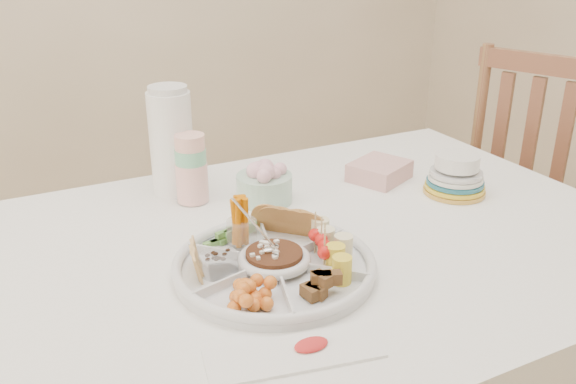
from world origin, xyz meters
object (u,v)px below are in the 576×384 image
dining_table (297,383)px  party_tray (274,263)px  plate_stack (456,175)px  chair (495,227)px  thermos (171,139)px

dining_table → party_tray: 0.43m
dining_table → plate_stack: (0.46, 0.05, 0.43)m
chair → thermos: bearing=149.9°
party_tray → thermos: 0.49m
chair → party_tray: chair is taller
chair → plate_stack: bearing=-174.7°
dining_table → plate_stack: 0.63m
thermos → plate_stack: size_ratio=1.79×
thermos → plate_stack: bearing=-27.9°
chair → thermos: chair is taller
chair → thermos: size_ratio=3.80×
chair → thermos: 1.04m
chair → thermos: (-0.95, 0.17, 0.38)m
thermos → plate_stack: 0.70m
dining_table → plate_stack: bearing=5.9°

